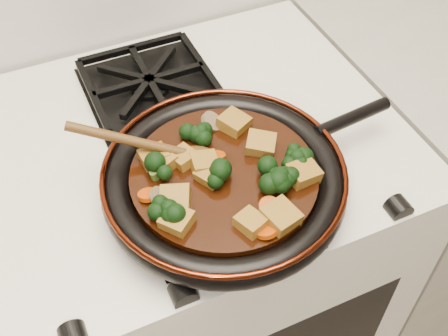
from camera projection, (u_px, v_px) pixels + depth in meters
name	position (u px, v px, depth m)	size (l,w,h in m)	color
stove	(190.00, 276.00, 1.29)	(0.76, 0.60, 0.90)	beige
burner_grate_front	(210.00, 192.00, 0.86)	(0.23, 0.23, 0.03)	black
burner_grate_back	(150.00, 84.00, 1.03)	(0.23, 0.23, 0.03)	black
skillet	(225.00, 179.00, 0.84)	(0.49, 0.37, 0.05)	black
braising_sauce	(224.00, 177.00, 0.83)	(0.28, 0.28, 0.02)	black
tofu_cube_0	(303.00, 174.00, 0.81)	(0.04, 0.04, 0.02)	olive
tofu_cube_1	(154.00, 157.00, 0.83)	(0.04, 0.03, 0.02)	olive
tofu_cube_2	(204.00, 164.00, 0.83)	(0.04, 0.04, 0.02)	olive
tofu_cube_3	(280.00, 217.00, 0.76)	(0.04, 0.04, 0.02)	olive
tofu_cube_4	(211.00, 174.00, 0.81)	(0.04, 0.04, 0.02)	olive
tofu_cube_5	(261.00, 145.00, 0.85)	(0.04, 0.04, 0.02)	olive
tofu_cube_6	(183.00, 158.00, 0.84)	(0.03, 0.04, 0.02)	olive
tofu_cube_7	(175.00, 202.00, 0.78)	(0.04, 0.05, 0.02)	olive
tofu_cube_8	(177.00, 221.00, 0.76)	(0.04, 0.04, 0.02)	olive
tofu_cube_9	(251.00, 223.00, 0.76)	(0.04, 0.03, 0.02)	olive
tofu_cube_10	(161.00, 162.00, 0.83)	(0.04, 0.03, 0.02)	olive
tofu_cube_11	(234.00, 123.00, 0.88)	(0.04, 0.04, 0.02)	olive
broccoli_floret_0	(167.00, 212.00, 0.76)	(0.06, 0.06, 0.05)	black
broccoli_floret_1	(217.00, 173.00, 0.81)	(0.06, 0.06, 0.05)	black
broccoli_floret_2	(279.00, 173.00, 0.81)	(0.06, 0.06, 0.05)	black
broccoli_floret_3	(154.00, 173.00, 0.81)	(0.06, 0.06, 0.06)	black
broccoli_floret_4	(295.00, 160.00, 0.83)	(0.06, 0.06, 0.05)	black
broccoli_floret_5	(282.00, 181.00, 0.80)	(0.06, 0.06, 0.05)	black
broccoli_floret_6	(276.00, 184.00, 0.79)	(0.06, 0.06, 0.06)	black
broccoli_floret_7	(198.00, 136.00, 0.86)	(0.06, 0.06, 0.05)	black
carrot_coin_0	(266.00, 230.00, 0.75)	(0.03, 0.03, 0.01)	#AA3A04
carrot_coin_1	(148.00, 195.00, 0.79)	(0.03, 0.03, 0.01)	#AA3A04
carrot_coin_2	(269.00, 205.00, 0.78)	(0.03, 0.03, 0.01)	#AA3A04
carrot_coin_3	(216.00, 156.00, 0.84)	(0.03, 0.03, 0.01)	#AA3A04
carrot_coin_4	(263.00, 142.00, 0.86)	(0.03, 0.03, 0.01)	#AA3A04
carrot_coin_5	(164.00, 196.00, 0.79)	(0.03, 0.03, 0.01)	#AA3A04
mushroom_slice_0	(156.00, 159.00, 0.83)	(0.03, 0.03, 0.01)	brown
mushroom_slice_1	(160.00, 197.00, 0.79)	(0.03, 0.03, 0.01)	brown
mushroom_slice_2	(212.00, 122.00, 0.89)	(0.04, 0.04, 0.01)	brown
wooden_spoon	(164.00, 148.00, 0.83)	(0.13, 0.08, 0.19)	#4B2E10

